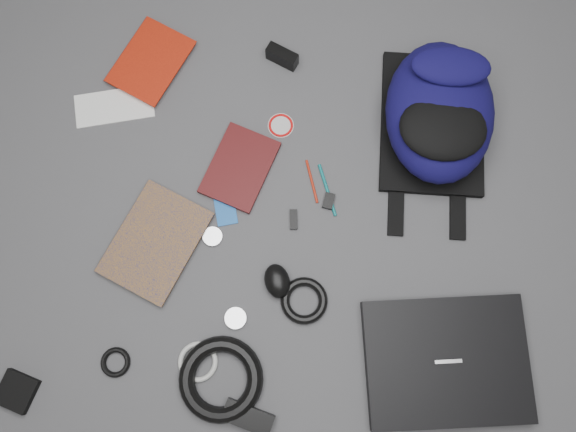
# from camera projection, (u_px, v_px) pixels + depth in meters

# --- Properties ---
(ground) EXTENTS (4.00, 4.00, 0.00)m
(ground) POSITION_uv_depth(u_px,v_px,m) (288.00, 218.00, 1.46)
(ground) COLOR #4F4F51
(ground) RESTS_ON ground
(backpack) EXTENTS (0.31, 0.44, 0.18)m
(backpack) POSITION_uv_depth(u_px,v_px,m) (440.00, 112.00, 1.43)
(backpack) COLOR black
(backpack) RESTS_ON ground
(laptop) EXTENTS (0.43, 0.36, 0.04)m
(laptop) POSITION_uv_depth(u_px,v_px,m) (446.00, 361.00, 1.36)
(laptop) COLOR black
(laptop) RESTS_ON ground
(textbook_red) EXTENTS (0.24, 0.27, 0.02)m
(textbook_red) POSITION_uv_depth(u_px,v_px,m) (125.00, 49.00, 1.55)
(textbook_red) COLOR #971708
(textbook_red) RESTS_ON ground
(comic_book) EXTENTS (0.28, 0.33, 0.02)m
(comic_book) POSITION_uv_depth(u_px,v_px,m) (123.00, 225.00, 1.45)
(comic_book) COLOR #C0790D
(comic_book) RESTS_ON ground
(envelope) EXTENTS (0.23, 0.15, 0.00)m
(envelope) POSITION_uv_depth(u_px,v_px,m) (114.00, 106.00, 1.53)
(envelope) COLOR white
(envelope) RESTS_ON ground
(dvd_case) EXTENTS (0.21, 0.24, 0.02)m
(dvd_case) POSITION_uv_depth(u_px,v_px,m) (240.00, 168.00, 1.48)
(dvd_case) COLOR #390B0B
(dvd_case) RESTS_ON ground
(compact_camera) EXTENTS (0.09, 0.06, 0.05)m
(compact_camera) POSITION_uv_depth(u_px,v_px,m) (282.00, 57.00, 1.53)
(compact_camera) COLOR black
(compact_camera) RESTS_ON ground
(sticker_disc) EXTENTS (0.09, 0.09, 0.00)m
(sticker_disc) POSITION_uv_depth(u_px,v_px,m) (281.00, 126.00, 1.52)
(sticker_disc) COLOR silver
(sticker_disc) RESTS_ON ground
(pen_teal) EXTENTS (0.06, 0.14, 0.01)m
(pen_teal) POSITION_uv_depth(u_px,v_px,m) (327.00, 190.00, 1.47)
(pen_teal) COLOR #0B696B
(pen_teal) RESTS_ON ground
(pen_red) EXTENTS (0.05, 0.12, 0.01)m
(pen_red) POSITION_uv_depth(u_px,v_px,m) (312.00, 181.00, 1.48)
(pen_red) COLOR #AB200D
(pen_red) RESTS_ON ground
(id_badge) EXTENTS (0.07, 0.09, 0.00)m
(id_badge) POSITION_uv_depth(u_px,v_px,m) (226.00, 210.00, 1.46)
(id_badge) COLOR #1758AE
(id_badge) RESTS_ON ground
(usb_black) EXTENTS (0.03, 0.05, 0.01)m
(usb_black) POSITION_uv_depth(u_px,v_px,m) (294.00, 219.00, 1.45)
(usb_black) COLOR black
(usb_black) RESTS_ON ground
(key_fob) EXTENTS (0.03, 0.05, 0.01)m
(key_fob) POSITION_uv_depth(u_px,v_px,m) (329.00, 201.00, 1.46)
(key_fob) COLOR black
(key_fob) RESTS_ON ground
(mouse) EXTENTS (0.09, 0.11, 0.05)m
(mouse) POSITION_uv_depth(u_px,v_px,m) (277.00, 281.00, 1.40)
(mouse) COLOR black
(mouse) RESTS_ON ground
(headphone_left) EXTENTS (0.06, 0.06, 0.01)m
(headphone_left) POSITION_uv_depth(u_px,v_px,m) (213.00, 237.00, 1.44)
(headphone_left) COLOR silver
(headphone_left) RESTS_ON ground
(headphone_right) EXTENTS (0.07, 0.07, 0.01)m
(headphone_right) POSITION_uv_depth(u_px,v_px,m) (236.00, 318.00, 1.40)
(headphone_right) COLOR silver
(headphone_right) RESTS_ON ground
(cable_coil) EXTENTS (0.14, 0.14, 0.02)m
(cable_coil) POSITION_uv_depth(u_px,v_px,m) (304.00, 301.00, 1.40)
(cable_coil) COLOR black
(cable_coil) RESTS_ON ground
(power_brick) EXTENTS (0.13, 0.08, 0.03)m
(power_brick) POSITION_uv_depth(u_px,v_px,m) (248.00, 417.00, 1.34)
(power_brick) COLOR black
(power_brick) RESTS_ON ground
(power_cord_coil) EXTENTS (0.23, 0.23, 0.04)m
(power_cord_coil) POSITION_uv_depth(u_px,v_px,m) (221.00, 379.00, 1.35)
(power_cord_coil) COLOR black
(power_cord_coil) RESTS_ON ground
(pouch) EXTENTS (0.10, 0.10, 0.02)m
(pouch) POSITION_uv_depth(u_px,v_px,m) (17.00, 391.00, 1.36)
(pouch) COLOR black
(pouch) RESTS_ON ground
(earbud_coil) EXTENTS (0.10, 0.10, 0.01)m
(earbud_coil) POSITION_uv_depth(u_px,v_px,m) (115.00, 362.00, 1.37)
(earbud_coil) COLOR black
(earbud_coil) RESTS_ON ground
(white_cable_coil) EXTENTS (0.11, 0.11, 0.01)m
(white_cable_coil) POSITION_uv_depth(u_px,v_px,m) (198.00, 362.00, 1.38)
(white_cable_coil) COLOR beige
(white_cable_coil) RESTS_ON ground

